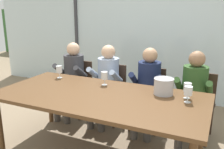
% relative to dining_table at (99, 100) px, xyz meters
% --- Properties ---
extents(ground, '(14.00, 14.00, 0.00)m').
position_rel_dining_table_xyz_m(ground, '(0.00, 1.00, -0.70)').
color(ground, '#847056').
extents(window_glass_panel, '(7.60, 0.03, 2.60)m').
position_rel_dining_table_xyz_m(window_glass_panel, '(0.00, 2.25, 0.60)').
color(window_glass_panel, silver).
rests_on(window_glass_panel, ground).
extents(window_mullion_left, '(0.06, 0.06, 2.60)m').
position_rel_dining_table_xyz_m(window_mullion_left, '(-1.71, 2.23, 0.60)').
color(window_mullion_left, '#38383D').
rests_on(window_mullion_left, ground).
extents(hillside_vineyard, '(13.60, 2.40, 1.67)m').
position_rel_dining_table_xyz_m(hillside_vineyard, '(0.00, 6.03, 0.13)').
color(hillside_vineyard, '#386633').
rests_on(hillside_vineyard, ground).
extents(dining_table, '(2.40, 1.15, 0.77)m').
position_rel_dining_table_xyz_m(dining_table, '(0.00, 0.00, 0.00)').
color(dining_table, brown).
rests_on(dining_table, ground).
extents(chair_near_curtain, '(0.45, 0.45, 0.87)m').
position_rel_dining_table_xyz_m(chair_near_curtain, '(-0.92, 0.98, -0.20)').
color(chair_near_curtain, '#332319').
rests_on(chair_near_curtain, ground).
extents(chair_left_of_center, '(0.45, 0.45, 0.87)m').
position_rel_dining_table_xyz_m(chair_left_of_center, '(-0.31, 0.97, -0.20)').
color(chair_left_of_center, '#332319').
rests_on(chair_left_of_center, ground).
extents(chair_center, '(0.44, 0.44, 0.87)m').
position_rel_dining_table_xyz_m(chair_center, '(0.30, 0.99, -0.20)').
color(chair_center, '#332319').
rests_on(chair_center, ground).
extents(chair_right_of_center, '(0.48, 0.48, 0.87)m').
position_rel_dining_table_xyz_m(chair_right_of_center, '(0.98, 1.00, -0.20)').
color(chair_right_of_center, '#332319').
rests_on(chair_right_of_center, ground).
extents(person_charcoal_jacket, '(0.47, 0.62, 1.19)m').
position_rel_dining_table_xyz_m(person_charcoal_jacket, '(-0.94, 0.85, -0.02)').
color(person_charcoal_jacket, '#38383D').
rests_on(person_charcoal_jacket, ground).
extents(person_pale_blue_shirt, '(0.47, 0.62, 1.19)m').
position_rel_dining_table_xyz_m(person_pale_blue_shirt, '(-0.33, 0.85, -0.02)').
color(person_pale_blue_shirt, '#9EB2D1').
rests_on(person_pale_blue_shirt, ground).
extents(person_navy_polo, '(0.48, 0.62, 1.19)m').
position_rel_dining_table_xyz_m(person_navy_polo, '(0.32, 0.85, -0.02)').
color(person_navy_polo, '#192347').
rests_on(person_navy_polo, ground).
extents(person_olive_shirt, '(0.46, 0.61, 1.19)m').
position_rel_dining_table_xyz_m(person_olive_shirt, '(0.93, 0.85, -0.02)').
color(person_olive_shirt, '#2D5123').
rests_on(person_olive_shirt, ground).
extents(ice_bucket_primary, '(0.23, 0.23, 0.19)m').
position_rel_dining_table_xyz_m(ice_bucket_primary, '(0.66, 0.32, 0.16)').
color(ice_bucket_primary, '#B7B7BC').
rests_on(ice_bucket_primary, dining_table).
extents(wine_glass_by_left_taster, '(0.08, 0.08, 0.17)m').
position_rel_dining_table_xyz_m(wine_glass_by_left_taster, '(-0.11, 0.35, 0.19)').
color(wine_glass_by_left_taster, silver).
rests_on(wine_glass_by_left_taster, dining_table).
extents(wine_glass_near_bucket, '(0.08, 0.08, 0.17)m').
position_rel_dining_table_xyz_m(wine_glass_near_bucket, '(-0.83, 0.38, 0.19)').
color(wine_glass_near_bucket, silver).
rests_on(wine_glass_near_bucket, dining_table).
extents(wine_glass_center_pour, '(0.08, 0.08, 0.17)m').
position_rel_dining_table_xyz_m(wine_glass_center_pour, '(0.95, 0.18, 0.18)').
color(wine_glass_center_pour, silver).
rests_on(wine_glass_center_pour, dining_table).
extents(wine_glass_by_right_taster, '(0.08, 0.08, 0.17)m').
position_rel_dining_table_xyz_m(wine_glass_by_right_taster, '(0.92, 0.30, 0.18)').
color(wine_glass_by_right_taster, silver).
rests_on(wine_glass_by_right_taster, dining_table).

